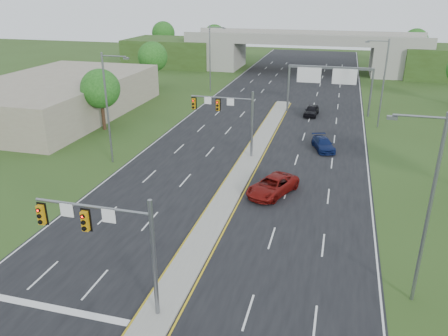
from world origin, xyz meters
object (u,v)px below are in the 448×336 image
Objects in this scene: overpass at (303,54)px; car_far_c at (311,110)px; car_far_a at (272,186)px; signal_mast_far at (231,113)px; sign_gantry at (329,77)px; car_far_b at (323,144)px; signal_mast_near at (111,235)px.

car_far_c is (4.79, -36.62, -2.81)m from overpass.
car_far_c is (1.23, 26.68, -0.04)m from car_far_a.
sign_gantry is (8.95, 19.99, 0.51)m from signal_mast_far.
sign_gantry is 16.20m from car_far_b.
overpass reaches higher than car_far_b.
overpass is at bearing 87.65° from signal_mast_far.
overpass reaches higher than car_far_c.
sign_gantry is at bearing 44.03° from car_far_c.
sign_gantry is at bearing 65.89° from signal_mast_far.
car_far_a reaches higher than car_far_b.
signal_mast_near is 45.88m from sign_gantry.
signal_mast_near is 31.19m from car_far_b.
signal_mast_near is 1.64× the size of car_far_c.
signal_mast_near is at bearing -90.00° from signal_mast_far.
car_far_a is 1.23× the size of car_far_b.
car_far_a is 13.18m from car_far_b.
car_far_b is (9.43, 29.46, -4.05)m from signal_mast_near.
signal_mast_far reaches higher than car_far_a.
overpass is 14.45× the size of car_far_a.
sign_gantry is 2.09× the size of car_far_a.
car_far_c is at bearing -82.55° from overpass.
signal_mast_near reaches higher than car_far_c.
overpass reaches higher than sign_gantry.
sign_gantry reaches higher than car_far_b.
car_far_c is (-1.89, -1.54, -4.49)m from sign_gantry.
signal_mast_near is 44.21m from car_far_c.
signal_mast_near reaches higher than car_far_a.
car_far_c is at bearing 80.78° from signal_mast_near.
signal_mast_far is at bearing -92.35° from overpass.
overpass is (2.26, 55.07, -1.17)m from signal_mast_far.
sign_gantry is at bearing 107.02° from car_far_a.
car_far_a is (5.83, -8.22, -3.94)m from signal_mast_far.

